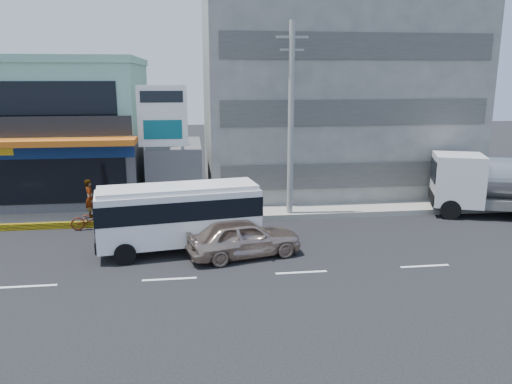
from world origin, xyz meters
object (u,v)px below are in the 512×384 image
(concrete_building, at_px, (328,81))
(satellite_dish, at_px, (174,144))
(minibus, at_px, (179,212))
(tanker_truck, at_px, (508,185))
(motorcycle_rider, at_px, (91,213))
(sedan, at_px, (244,238))
(utility_pole_near, at_px, (291,120))
(billboard, at_px, (163,123))
(shop_building, at_px, (41,133))

(concrete_building, xyz_separation_m, satellite_dish, (-10.00, -4.00, -3.42))
(minibus, distance_m, tanker_truck, 17.45)
(minibus, relative_size, motorcycle_rider, 2.83)
(tanker_truck, bearing_deg, concrete_building, 130.59)
(tanker_truck, bearing_deg, sedan, -164.05)
(minibus, bearing_deg, sedan, -21.75)
(sedan, relative_size, motorcycle_rider, 1.90)
(satellite_dish, distance_m, utility_pole_near, 7.17)
(sedan, height_order, tanker_truck, tanker_truck)
(tanker_truck, xyz_separation_m, motorcycle_rider, (-21.51, 0.55, -0.93))
(satellite_dish, height_order, utility_pole_near, utility_pole_near)
(utility_pole_near, height_order, motorcycle_rider, utility_pole_near)
(utility_pole_near, xyz_separation_m, sedan, (-3.00, -5.32, -4.34))
(billboard, bearing_deg, concrete_building, 28.92)
(billboard, relative_size, motorcycle_rider, 2.76)
(sedan, bearing_deg, billboard, 12.76)
(shop_building, height_order, sedan, shop_building)
(shop_building, bearing_deg, utility_pole_near, -25.06)
(shop_building, distance_m, satellite_dish, 8.54)
(shop_building, xyz_separation_m, billboard, (7.50, -4.75, 0.93))
(motorcycle_rider, bearing_deg, billboard, 34.63)
(concrete_building, height_order, satellite_dish, concrete_building)
(satellite_dish, xyz_separation_m, sedan, (3.00, -8.92, -2.77))
(shop_building, bearing_deg, minibus, -52.32)
(minibus, relative_size, tanker_truck, 0.82)
(shop_building, distance_m, motorcycle_rider, 8.80)
(shop_building, height_order, tanker_truck, shop_building)
(shop_building, xyz_separation_m, utility_pole_near, (14.00, -6.55, 1.15))
(concrete_building, height_order, motorcycle_rider, concrete_building)
(motorcycle_rider, bearing_deg, shop_building, 119.18)
(shop_building, relative_size, concrete_building, 0.77)
(motorcycle_rider, bearing_deg, sedan, -33.90)
(billboard, bearing_deg, sedan, -63.82)
(concrete_building, bearing_deg, utility_pole_near, -117.76)
(utility_pole_near, bearing_deg, tanker_truck, -5.81)
(sedan, xyz_separation_m, motorcycle_rider, (-7.00, 4.70, 0.02))
(minibus, bearing_deg, billboard, 97.94)
(satellite_dish, bearing_deg, motorcycle_rider, -133.49)
(billboard, distance_m, minibus, 6.92)
(shop_building, height_order, motorcycle_rider, shop_building)
(shop_building, relative_size, sedan, 2.61)
(satellite_dish, height_order, minibus, satellite_dish)
(utility_pole_near, distance_m, tanker_truck, 12.06)
(shop_building, relative_size, utility_pole_near, 1.24)
(sedan, bearing_deg, tanker_truck, -87.46)
(motorcycle_rider, bearing_deg, concrete_building, 30.41)
(billboard, height_order, minibus, billboard)
(minibus, bearing_deg, satellite_dish, 92.51)
(concrete_building, height_order, tanker_truck, concrete_building)
(satellite_dish, relative_size, utility_pole_near, 0.15)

